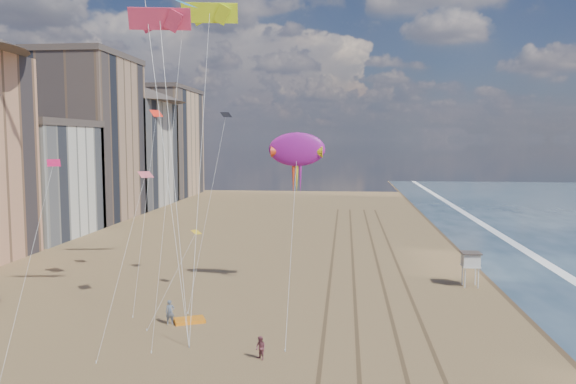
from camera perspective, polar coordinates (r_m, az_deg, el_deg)
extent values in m
plane|color=#42301E|center=(67.18, 22.09, -7.17)|extent=(260.00, 260.00, 0.00)
plane|color=white|center=(68.47, 25.50, -7.07)|extent=(260.00, 260.00, 0.00)
cube|color=brown|center=(54.82, 4.19, -9.57)|extent=(0.28, 120.00, 0.01)
cube|color=brown|center=(54.81, 6.74, -9.60)|extent=(0.28, 120.00, 0.01)
cube|color=brown|center=(54.93, 9.70, -9.60)|extent=(0.28, 120.00, 0.01)
cube|color=brown|center=(55.12, 12.02, -9.59)|extent=(0.28, 120.00, 0.01)
cube|color=silver|center=(89.50, -24.54, 0.95)|extent=(14.00, 18.00, 16.00)
cube|color=#473D38|center=(89.32, -24.75, 6.40)|extent=(14.28, 18.36, 1.00)
cube|color=tan|center=(105.63, -20.19, 4.97)|extent=(16.00, 20.00, 28.00)
cube|color=#473D38|center=(106.61, -20.44, 12.78)|extent=(16.32, 20.40, 1.00)
cube|color=#BCB2A3|center=(123.77, -15.87, 3.71)|extent=(15.00, 22.00, 22.00)
cone|color=#473D38|center=(124.15, -16.02, 9.81)|extent=(34.22, 34.22, 4.40)
cube|color=tan|center=(144.57, -12.84, 4.78)|extent=(16.00, 24.00, 26.00)
cube|color=#473D38|center=(145.09, -12.95, 10.12)|extent=(16.32, 24.48, 1.00)
cylinder|color=silver|center=(56.63, 17.53, -8.37)|extent=(0.12, 0.12, 1.85)
cylinder|color=silver|center=(56.89, 18.76, -8.34)|extent=(0.12, 0.12, 1.85)
cylinder|color=silver|center=(57.80, 17.28, -8.08)|extent=(0.12, 0.12, 1.85)
cylinder|color=silver|center=(58.06, 18.48, -8.06)|extent=(0.12, 0.12, 1.85)
cube|color=silver|center=(57.10, 18.04, -7.16)|extent=(1.64, 1.64, 0.12)
cube|color=silver|center=(56.98, 18.06, -6.55)|extent=(1.54, 1.54, 1.13)
cube|color=#473D38|center=(56.84, 18.08, -5.89)|extent=(1.85, 1.85, 0.10)
cube|color=orange|center=(45.26, -9.97, -12.72)|extent=(2.68, 2.26, 0.26)
ellipsoid|color=#931689|center=(51.74, 0.91, 4.36)|extent=(4.84, 0.91, 2.87)
cone|color=red|center=(51.93, -1.00, 4.12)|extent=(1.30, 1.08, 1.08)
cone|color=yellow|center=(51.63, 2.82, 4.11)|extent=(1.30, 1.08, 1.08)
cylinder|color=silver|center=(44.73, 0.40, -5.01)|extent=(0.03, 0.03, 19.67)
imported|color=slate|center=(44.84, -11.90, -11.86)|extent=(0.81, 0.71, 1.87)
imported|color=brown|center=(37.41, -2.81, -15.56)|extent=(0.94, 0.93, 1.53)
cube|color=#E2FE1A|center=(57.81, -7.96, 17.58)|extent=(5.52, 1.81, 1.87)
cube|color=#D72F54|center=(45.51, -12.90, 16.78)|extent=(4.73, 1.58, 1.62)
plane|color=#ED5C69|center=(47.70, -14.27, 1.74)|extent=(1.82, 1.81, 0.46)
plane|color=black|center=(52.88, -6.31, 7.82)|extent=(1.48, 1.44, 0.51)
plane|color=#2485C1|center=(47.25, -10.44, 18.33)|extent=(2.26, 2.31, 0.70)
plane|color=#CD1347|center=(44.41, -22.71, 2.75)|extent=(1.56, 1.52, 0.49)
plane|color=yellow|center=(53.44, -9.31, -4.03)|extent=(1.25, 1.26, 0.32)
plane|color=#FF2715|center=(56.00, -13.23, 7.79)|extent=(1.67, 1.66, 0.69)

